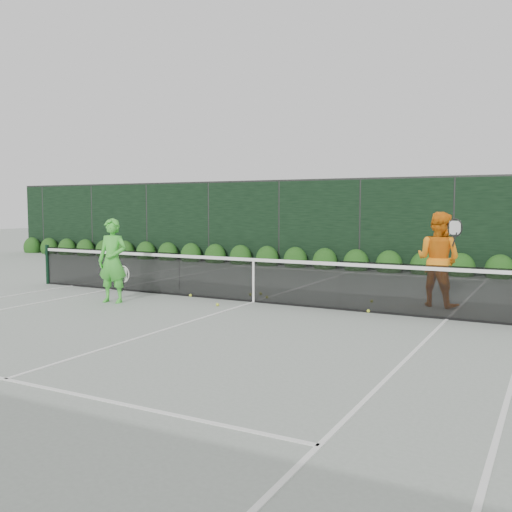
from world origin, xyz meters
The scene contains 8 objects.
ground centered at (0.00, 0.00, 0.00)m, with size 80.00×80.00×0.00m, color gray.
tennis_net centered at (-0.02, 0.00, 0.53)m, with size 12.90×0.10×1.07m.
player_woman centered at (-2.73, -1.46, 0.92)m, with size 0.75×0.56×1.85m.
player_man centered at (3.67, 1.42, 1.00)m, with size 1.15×1.01×2.00m.
court_lines centered at (0.00, 0.00, 0.01)m, with size 11.03×23.83×0.01m.
windscreen_fence centered at (0.00, -2.71, 1.51)m, with size 32.00×21.07×3.06m.
hedge_row centered at (0.00, 7.15, 0.23)m, with size 31.66×0.65×0.94m.
tennis_balls centered at (0.29, 0.39, 0.03)m, with size 4.34×2.05×0.07m.
Camera 1 is at (5.92, -10.96, 2.12)m, focal length 40.00 mm.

